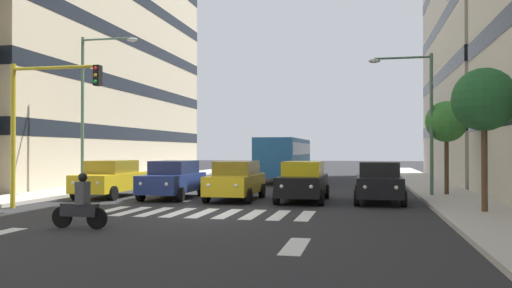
{
  "coord_description": "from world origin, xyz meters",
  "views": [
    {
      "loc": [
        -5.55,
        17.27,
        2.21
      ],
      "look_at": [
        -1.11,
        -3.74,
        2.46
      ],
      "focal_mm": 36.14,
      "sensor_mm": 36.0,
      "label": 1
    }
  ],
  "objects_px": {
    "street_lamp_right": "(91,97)",
    "street_tree_1": "(446,122)",
    "bus_behind_traffic": "(285,155)",
    "street_tree_0": "(484,100)",
    "car_0": "(379,182)",
    "motorcycle_with_rider": "(80,206)",
    "car_1": "(303,181)",
    "car_4": "(111,178)",
    "street_lamp_left": "(420,107)",
    "car_2": "(236,180)",
    "traffic_light_gantry": "(37,112)",
    "car_3": "(173,179)"
  },
  "relations": [
    {
      "from": "bus_behind_traffic",
      "to": "street_tree_0",
      "type": "bearing_deg",
      "value": 118.2
    },
    {
      "from": "car_0",
      "to": "motorcycle_with_rider",
      "type": "relative_size",
      "value": 2.61
    },
    {
      "from": "car_3",
      "to": "street_lamp_left",
      "type": "xyz_separation_m",
      "value": [
        -11.11,
        -2.57,
        3.3
      ]
    },
    {
      "from": "car_0",
      "to": "car_1",
      "type": "xyz_separation_m",
      "value": [
        3.18,
        0.26,
        0.0
      ]
    },
    {
      "from": "car_3",
      "to": "street_lamp_right",
      "type": "relative_size",
      "value": 0.57
    },
    {
      "from": "street_lamp_left",
      "to": "car_1",
      "type": "bearing_deg",
      "value": 28.84
    },
    {
      "from": "motorcycle_with_rider",
      "to": "street_lamp_left",
      "type": "xyz_separation_m",
      "value": [
        -10.37,
        -11.65,
        3.54
      ]
    },
    {
      "from": "car_1",
      "to": "traffic_light_gantry",
      "type": "xyz_separation_m",
      "value": [
        9.49,
        4.78,
        2.77
      ]
    },
    {
      "from": "car_1",
      "to": "street_tree_1",
      "type": "xyz_separation_m",
      "value": [
        -6.33,
        -3.29,
        2.63
      ]
    },
    {
      "from": "car_0",
      "to": "street_tree_0",
      "type": "distance_m",
      "value": 5.88
    },
    {
      "from": "bus_behind_traffic",
      "to": "street_lamp_left",
      "type": "xyz_separation_m",
      "value": [
        -8.08,
        11.4,
        2.33
      ]
    },
    {
      "from": "car_0",
      "to": "street_tree_1",
      "type": "bearing_deg",
      "value": -136.12
    },
    {
      "from": "car_2",
      "to": "street_lamp_left",
      "type": "bearing_deg",
      "value": -160.98
    },
    {
      "from": "car_3",
      "to": "street_lamp_right",
      "type": "xyz_separation_m",
      "value": [
        5.05,
        -1.59,
        4.03
      ]
    },
    {
      "from": "car_2",
      "to": "car_4",
      "type": "height_order",
      "value": "same"
    },
    {
      "from": "traffic_light_gantry",
      "to": "street_lamp_left",
      "type": "height_order",
      "value": "street_lamp_left"
    },
    {
      "from": "car_1",
      "to": "car_2",
      "type": "distance_m",
      "value": 2.98
    },
    {
      "from": "motorcycle_with_rider",
      "to": "street_lamp_right",
      "type": "xyz_separation_m",
      "value": [
        5.79,
        -10.67,
        4.26
      ]
    },
    {
      "from": "car_4",
      "to": "street_lamp_left",
      "type": "height_order",
      "value": "street_lamp_left"
    },
    {
      "from": "car_3",
      "to": "street_lamp_right",
      "type": "height_order",
      "value": "street_lamp_right"
    },
    {
      "from": "car_3",
      "to": "traffic_light_gantry",
      "type": "distance_m",
      "value": 6.71
    },
    {
      "from": "car_0",
      "to": "street_lamp_right",
      "type": "height_order",
      "value": "street_lamp_right"
    },
    {
      "from": "car_0",
      "to": "street_tree_0",
      "type": "relative_size",
      "value": 0.92
    },
    {
      "from": "bus_behind_traffic",
      "to": "street_tree_1",
      "type": "relative_size",
      "value": 2.41
    },
    {
      "from": "car_2",
      "to": "bus_behind_traffic",
      "type": "height_order",
      "value": "bus_behind_traffic"
    },
    {
      "from": "bus_behind_traffic",
      "to": "street_tree_1",
      "type": "distance_m",
      "value": 14.44
    },
    {
      "from": "street_lamp_left",
      "to": "street_lamp_right",
      "type": "height_order",
      "value": "street_lamp_right"
    },
    {
      "from": "car_1",
      "to": "street_lamp_left",
      "type": "bearing_deg",
      "value": -151.16
    },
    {
      "from": "motorcycle_with_rider",
      "to": "car_1",
      "type": "bearing_deg",
      "value": -120.75
    },
    {
      "from": "street_lamp_left",
      "to": "street_tree_0",
      "type": "xyz_separation_m",
      "value": [
        -1.43,
        6.33,
        -0.3
      ]
    },
    {
      "from": "car_2",
      "to": "street_lamp_right",
      "type": "bearing_deg",
      "value": -12.59
    },
    {
      "from": "street_tree_1",
      "to": "car_0",
      "type": "bearing_deg",
      "value": 43.88
    },
    {
      "from": "bus_behind_traffic",
      "to": "street_lamp_right",
      "type": "distance_m",
      "value": 15.09
    },
    {
      "from": "car_2",
      "to": "car_3",
      "type": "bearing_deg",
      "value": -4.09
    },
    {
      "from": "car_2",
      "to": "street_tree_1",
      "type": "relative_size",
      "value": 1.02
    },
    {
      "from": "street_tree_0",
      "to": "bus_behind_traffic",
      "type": "bearing_deg",
      "value": -61.8
    },
    {
      "from": "car_2",
      "to": "car_3",
      "type": "height_order",
      "value": "same"
    },
    {
      "from": "traffic_light_gantry",
      "to": "bus_behind_traffic",
      "type": "bearing_deg",
      "value": -108.94
    },
    {
      "from": "car_3",
      "to": "car_1",
      "type": "bearing_deg",
      "value": 177.69
    },
    {
      "from": "car_1",
      "to": "car_4",
      "type": "distance_m",
      "value": 9.09
    },
    {
      "from": "motorcycle_with_rider",
      "to": "street_tree_1",
      "type": "bearing_deg",
      "value": -133.7
    },
    {
      "from": "street_lamp_right",
      "to": "street_tree_1",
      "type": "xyz_separation_m",
      "value": [
        -17.38,
        -1.46,
        -1.4
      ]
    },
    {
      "from": "car_4",
      "to": "motorcycle_with_rider",
      "type": "height_order",
      "value": "car_4"
    },
    {
      "from": "car_4",
      "to": "bus_behind_traffic",
      "type": "distance_m",
      "value": 15.32
    },
    {
      "from": "bus_behind_traffic",
      "to": "street_tree_1",
      "type": "xyz_separation_m",
      "value": [
        -9.31,
        10.92,
        1.65
      ]
    },
    {
      "from": "street_lamp_left",
      "to": "car_4",
      "type": "bearing_deg",
      "value": 10.41
    },
    {
      "from": "car_0",
      "to": "street_lamp_right",
      "type": "bearing_deg",
      "value": -6.31
    },
    {
      "from": "motorcycle_with_rider",
      "to": "traffic_light_gantry",
      "type": "distance_m",
      "value": 6.59
    },
    {
      "from": "car_0",
      "to": "motorcycle_with_rider",
      "type": "bearing_deg",
      "value": 47.16
    },
    {
      "from": "street_tree_0",
      "to": "car_3",
      "type": "bearing_deg",
      "value": -16.71
    }
  ]
}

